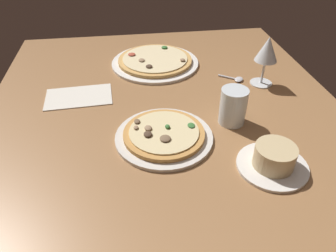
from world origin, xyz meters
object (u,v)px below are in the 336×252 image
(pizza_main, at_px, (164,135))
(ramekin_on_saucer, at_px, (274,159))
(wine_glass_near, at_px, (267,51))
(pizza_side, at_px, (156,61))
(water_glass, at_px, (233,109))
(paper_menu, at_px, (79,97))
(spoon, at_px, (236,79))

(pizza_main, bearing_deg, ramekin_on_saucer, 59.14)
(pizza_main, height_order, wine_glass_near, wine_glass_near)
(pizza_side, xyz_separation_m, water_glass, (0.41, 0.18, 0.03))
(paper_menu, bearing_deg, ramekin_on_saucer, 48.10)
(water_glass, relative_size, spoon, 1.22)
(ramekin_on_saucer, height_order, paper_menu, ramekin_on_saucer)
(pizza_main, xyz_separation_m, ramekin_on_saucer, (0.15, 0.25, 0.01))
(pizza_side, height_order, water_glass, water_glass)
(pizza_side, xyz_separation_m, spoon, (0.17, 0.27, -0.01))
(water_glass, height_order, spoon, water_glass)
(ramekin_on_saucer, xyz_separation_m, wine_glass_near, (-0.40, 0.13, 0.09))
(pizza_side, height_order, wine_glass_near, wine_glass_near)
(water_glass, distance_m, paper_menu, 0.49)
(pizza_main, relative_size, pizza_side, 0.80)
(paper_menu, xyz_separation_m, spoon, (-0.04, 0.54, 0.00))
(wine_glass_near, bearing_deg, pizza_main, -55.87)
(water_glass, relative_size, paper_menu, 0.50)
(paper_menu, distance_m, spoon, 0.54)
(ramekin_on_saucer, bearing_deg, paper_menu, -128.97)
(water_glass, height_order, paper_menu, water_glass)
(pizza_main, bearing_deg, paper_menu, -135.56)
(pizza_side, height_order, paper_menu, pizza_side)
(ramekin_on_saucer, relative_size, spoon, 1.98)
(pizza_main, distance_m, pizza_side, 0.46)
(pizza_side, bearing_deg, paper_menu, -53.19)
(water_glass, bearing_deg, spoon, 158.90)
(water_glass, bearing_deg, ramekin_on_saucer, 12.19)
(pizza_main, distance_m, ramekin_on_saucer, 0.29)
(wine_glass_near, height_order, water_glass, wine_glass_near)
(wine_glass_near, bearing_deg, pizza_side, -120.60)
(pizza_side, distance_m, water_glass, 0.44)
(paper_menu, bearing_deg, wine_glass_near, 87.24)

